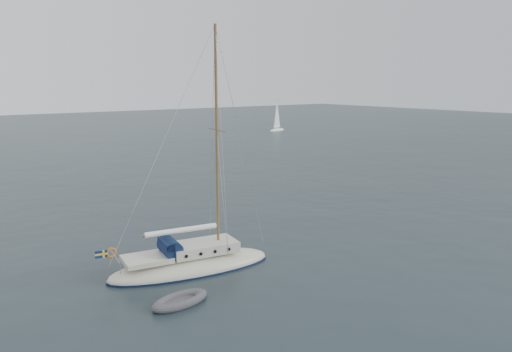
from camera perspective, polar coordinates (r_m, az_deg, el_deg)
ground at (r=27.96m, az=0.63°, el=-10.96°), size 300.00×300.00×0.00m
sailboat at (r=28.17m, az=-7.44°, el=-8.59°), size 9.79×2.93×13.94m
dinghy at (r=24.47m, az=-8.68°, el=-13.90°), size 3.00×1.36×0.43m
distant_yacht_b at (r=106.50m, az=2.41°, el=6.85°), size 5.42×2.89×7.18m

